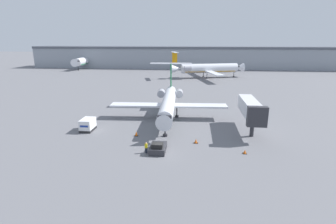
# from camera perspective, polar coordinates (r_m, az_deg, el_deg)

# --- Properties ---
(ground_plane) EXTENTS (600.00, 600.00, 0.00)m
(ground_plane) POSITION_cam_1_polar(r_m,az_deg,el_deg) (40.24, -1.59, -8.99)
(ground_plane) COLOR slate
(terminal_building) EXTENTS (180.00, 16.80, 12.39)m
(terminal_building) POSITION_cam_1_polar(r_m,az_deg,el_deg) (156.68, 4.14, 11.79)
(terminal_building) COLOR #8C939E
(terminal_building) RESTS_ON ground
(airplane_main) EXTENTS (25.18, 27.80, 10.82)m
(airplane_main) POSITION_cam_1_polar(r_m,az_deg,el_deg) (56.57, 0.10, 2.16)
(airplane_main) COLOR silver
(airplane_main) RESTS_ON ground
(pushback_tug) EXTENTS (2.39, 3.88, 1.68)m
(pushback_tug) POSITION_cam_1_polar(r_m,az_deg,el_deg) (40.63, -2.19, -7.80)
(pushback_tug) COLOR #2D2D33
(pushback_tug) RESTS_ON ground
(luggage_cart) EXTENTS (2.15, 3.43, 2.26)m
(luggage_cart) POSITION_cam_1_polar(r_m,az_deg,el_deg) (51.74, -17.08, -2.65)
(luggage_cart) COLOR #232326
(luggage_cart) RESTS_ON ground
(worker_near_tug) EXTENTS (0.40, 0.24, 1.71)m
(worker_near_tug) POSITION_cam_1_polar(r_m,az_deg,el_deg) (40.18, -4.79, -7.69)
(worker_near_tug) COLOR #232838
(worker_near_tug) RESTS_ON ground
(traffic_cone_left) EXTENTS (0.68, 0.68, 0.79)m
(traffic_cone_left) POSITION_cam_1_polar(r_m,az_deg,el_deg) (47.33, -6.93, -4.73)
(traffic_cone_left) COLOR black
(traffic_cone_left) RESTS_ON ground
(traffic_cone_right) EXTENTS (0.70, 0.70, 0.73)m
(traffic_cone_right) POSITION_cam_1_polar(r_m,az_deg,el_deg) (44.06, 6.11, -6.32)
(traffic_cone_right) COLOR black
(traffic_cone_right) RESTS_ON ground
(traffic_cone_mid) EXTENTS (0.61, 0.61, 0.62)m
(traffic_cone_mid) POSITION_cam_1_polar(r_m,az_deg,el_deg) (41.69, 16.39, -8.31)
(traffic_cone_mid) COLOR black
(traffic_cone_mid) RESTS_ON ground
(airplane_parked_far_left) EXTENTS (32.95, 35.45, 11.27)m
(airplane_parked_far_left) POSITION_cam_1_polar(r_m,az_deg,el_deg) (118.39, 8.63, 9.39)
(airplane_parked_far_left) COLOR silver
(airplane_parked_far_left) RESTS_ON ground
(airplane_parked_far_right) EXTENTS (31.08, 31.28, 11.54)m
(airplane_parked_far_right) POSITION_cam_1_polar(r_m,az_deg,el_deg) (163.26, -17.45, 10.63)
(airplane_parked_far_right) COLOR white
(airplane_parked_far_right) RESTS_ON ground
(jet_bridge) EXTENTS (3.20, 12.37, 6.19)m
(jet_bridge) POSITION_cam_1_polar(r_m,az_deg,el_deg) (50.14, 17.57, 0.69)
(jet_bridge) COLOR #2D2D33
(jet_bridge) RESTS_ON ground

